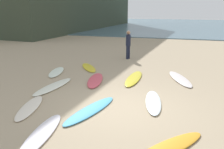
% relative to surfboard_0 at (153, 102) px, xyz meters
% --- Properties ---
extents(ground_plane, '(120.00, 120.00, 0.00)m').
position_rel_surfboard_0_xyz_m(ground_plane, '(-0.88, -0.69, -0.04)').
color(ground_plane, tan).
extents(ocean_water, '(120.00, 40.00, 0.08)m').
position_rel_surfboard_0_xyz_m(ocean_water, '(-0.88, 36.81, -0.00)').
color(ocean_water, slate).
rests_on(ocean_water, ground_plane).
extents(surfboard_0, '(0.85, 2.19, 0.08)m').
position_rel_surfboard_0_xyz_m(surfboard_0, '(0.00, 0.00, 0.00)').
color(surfboard_0, white).
rests_on(surfboard_0, ground_plane).
extents(surfboard_1, '(1.56, 1.95, 0.08)m').
position_rel_surfboard_0_xyz_m(surfboard_1, '(-3.74, 3.70, -0.00)').
color(surfboard_1, yellow).
rests_on(surfboard_1, ground_plane).
extents(surfboard_2, '(0.74, 2.39, 0.08)m').
position_rel_surfboard_0_xyz_m(surfboard_2, '(-3.87, 0.47, 0.00)').
color(surfboard_2, white).
rests_on(surfboard_2, ground_plane).
extents(surfboard_3, '(1.06, 2.48, 0.07)m').
position_rel_surfboard_0_xyz_m(surfboard_3, '(-1.68, -1.18, -0.01)').
color(surfboard_3, '#44A2D1').
rests_on(surfboard_3, ground_plane).
extents(surfboard_4, '(1.00, 2.02, 0.07)m').
position_rel_surfboard_0_xyz_m(surfboard_4, '(-3.52, -1.54, -0.01)').
color(surfboard_4, '#EFE3CF').
rests_on(surfboard_4, ground_plane).
extents(surfboard_5, '(1.38, 2.48, 0.08)m').
position_rel_surfboard_0_xyz_m(surfboard_5, '(0.72, 2.98, -0.00)').
color(surfboard_5, silver).
rests_on(surfboard_5, ground_plane).
extents(surfboard_6, '(1.06, 2.26, 0.09)m').
position_rel_surfboard_0_xyz_m(surfboard_6, '(-2.63, 1.71, 0.00)').
color(surfboard_6, '#DA4F5D').
rests_on(surfboard_6, ground_plane).
extents(surfboard_7, '(1.71, 2.05, 0.06)m').
position_rel_surfboard_0_xyz_m(surfboard_7, '(0.68, -2.56, -0.01)').
color(surfboard_7, gold).
rests_on(surfboard_7, ground_plane).
extents(surfboard_8, '(0.81, 2.22, 0.08)m').
position_rel_surfboard_0_xyz_m(surfboard_8, '(-2.28, -2.83, -0.00)').
color(surfboard_8, white).
rests_on(surfboard_8, ground_plane).
extents(surfboard_9, '(0.59, 2.48, 0.09)m').
position_rel_surfboard_0_xyz_m(surfboard_9, '(-1.16, 2.44, 0.00)').
color(surfboard_9, yellow).
rests_on(surfboard_9, ground_plane).
extents(surfboard_10, '(1.05, 1.99, 0.09)m').
position_rel_surfboard_0_xyz_m(surfboard_10, '(-4.84, 2.41, 0.00)').
color(surfboard_10, white).
rests_on(surfboard_10, ground_plane).
extents(beachgoer_near, '(0.34, 0.34, 1.64)m').
position_rel_surfboard_0_xyz_m(beachgoer_near, '(-2.40, 6.55, 0.87)').
color(beachgoer_near, '#191E33').
rests_on(beachgoer_near, ground_plane).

